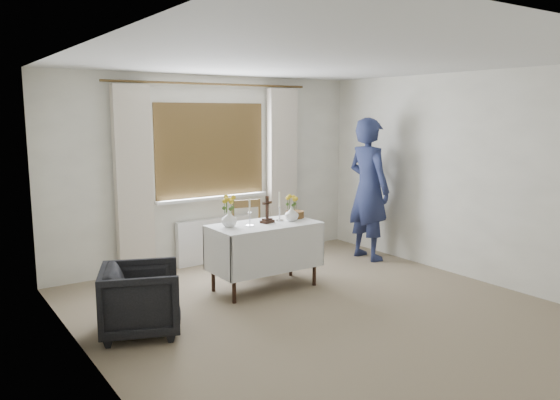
# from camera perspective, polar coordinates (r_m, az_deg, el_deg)

# --- Properties ---
(ground) EXTENTS (5.00, 5.00, 0.00)m
(ground) POSITION_cam_1_polar(r_m,az_deg,el_deg) (5.63, 4.96, -11.87)
(ground) COLOR gray
(ground) RESTS_ON ground
(altar_table) EXTENTS (1.24, 0.64, 0.76)m
(altar_table) POSITION_cam_1_polar(r_m,az_deg,el_deg) (6.30, -1.63, -5.90)
(altar_table) COLOR silver
(altar_table) RESTS_ON ground
(wooden_chair) EXTENTS (0.50, 0.50, 0.91)m
(wooden_chair) POSITION_cam_1_polar(r_m,az_deg,el_deg) (7.00, -3.05, -3.78)
(wooden_chair) COLOR brown
(wooden_chair) RESTS_ON ground
(armchair) EXTENTS (0.91, 0.90, 0.64)m
(armchair) POSITION_cam_1_polar(r_m,az_deg,el_deg) (5.23, -14.32, -10.04)
(armchair) COLOR black
(armchair) RESTS_ON ground
(person) EXTENTS (0.47, 0.71, 1.95)m
(person) POSITION_cam_1_polar(r_m,az_deg,el_deg) (7.59, 9.23, 1.13)
(person) COLOR navy
(person) RESTS_ON ground
(radiator) EXTENTS (1.10, 0.10, 0.60)m
(radiator) POSITION_cam_1_polar(r_m,az_deg,el_deg) (7.48, -6.84, -4.18)
(radiator) COLOR white
(radiator) RESTS_ON ground
(wooden_cross) EXTENTS (0.17, 0.14, 0.31)m
(wooden_cross) POSITION_cam_1_polar(r_m,az_deg,el_deg) (6.24, -1.35, -0.99)
(wooden_cross) COLOR black
(wooden_cross) RESTS_ON altar_table
(candlestick_left) EXTENTS (0.10, 0.10, 0.32)m
(candlestick_left) POSITION_cam_1_polar(r_m,az_deg,el_deg) (6.07, -3.19, -1.27)
(candlestick_left) COLOR white
(candlestick_left) RESTS_ON altar_table
(candlestick_right) EXTENTS (0.12, 0.12, 0.34)m
(candlestick_right) POSITION_cam_1_polar(r_m,az_deg,el_deg) (6.34, -0.05, -0.68)
(candlestick_right) COLOR white
(candlestick_right) RESTS_ON altar_table
(flower_vase_left) EXTENTS (0.22, 0.22, 0.18)m
(flower_vase_left) POSITION_cam_1_polar(r_m,az_deg,el_deg) (6.05, -5.33, -1.97)
(flower_vase_left) COLOR white
(flower_vase_left) RESTS_ON altar_table
(flower_vase_right) EXTENTS (0.19, 0.19, 0.17)m
(flower_vase_right) POSITION_cam_1_polar(r_m,az_deg,el_deg) (6.37, 1.23, -1.44)
(flower_vase_right) COLOR white
(flower_vase_right) RESTS_ON altar_table
(wicker_basket) EXTENTS (0.25, 0.25, 0.08)m
(wicker_basket) POSITION_cam_1_polar(r_m,az_deg,el_deg) (6.56, 1.57, -1.51)
(wicker_basket) COLOR brown
(wicker_basket) RESTS_ON altar_table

